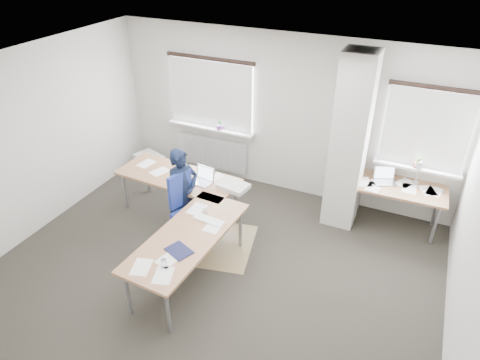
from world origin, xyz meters
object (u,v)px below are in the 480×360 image
at_px(task_chair, 192,224).
at_px(desk_side, 399,189).
at_px(person, 183,193).
at_px(desk_main, 186,205).

bearing_deg(task_chair, desk_side, 47.22).
xyz_separation_m(desk_side, task_chair, (-2.74, -1.70, -0.37)).
xyz_separation_m(desk_side, person, (-2.95, -1.55, 0.04)).
relative_size(desk_main, task_chair, 2.43).
xyz_separation_m(desk_main, desk_side, (2.78, 1.76, -0.01)).
bearing_deg(person, desk_main, -117.55).
distance_m(desk_main, task_chair, 0.39).
height_order(desk_side, person, person).
relative_size(task_chair, person, 0.77).
bearing_deg(desk_side, desk_main, -148.99).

